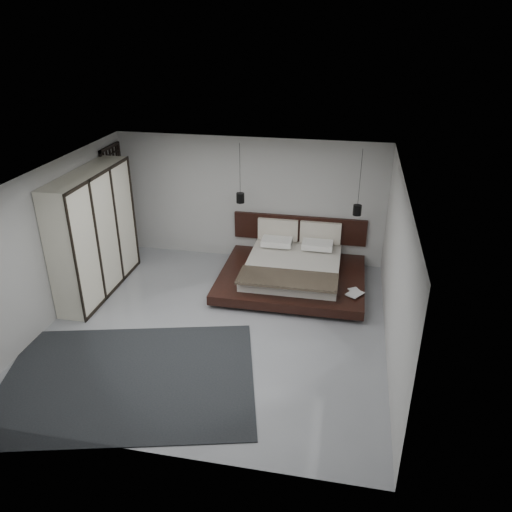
% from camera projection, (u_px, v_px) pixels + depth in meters
% --- Properties ---
extents(floor, '(6.00, 6.00, 0.00)m').
position_uv_depth(floor, '(217.00, 326.00, 9.08)').
color(floor, '#96999E').
rests_on(floor, ground).
extents(ceiling, '(6.00, 6.00, 0.00)m').
position_uv_depth(ceiling, '(211.00, 177.00, 7.87)').
color(ceiling, white).
rests_on(ceiling, wall_back).
extents(wall_back, '(6.00, 0.00, 6.00)m').
position_uv_depth(wall_back, '(250.00, 200.00, 11.13)').
color(wall_back, '#B3B3B0').
rests_on(wall_back, floor).
extents(wall_front, '(6.00, 0.00, 6.00)m').
position_uv_depth(wall_front, '(145.00, 366.00, 5.82)').
color(wall_front, '#B3B3B0').
rests_on(wall_front, floor).
extents(wall_left, '(0.00, 6.00, 6.00)m').
position_uv_depth(wall_left, '(53.00, 243.00, 8.99)').
color(wall_left, '#B3B3B0').
rests_on(wall_left, floor).
extents(wall_right, '(0.00, 6.00, 6.00)m').
position_uv_depth(wall_right, '(395.00, 273.00, 7.95)').
color(wall_right, '#B3B3B0').
rests_on(wall_right, floor).
extents(lattice_screen, '(0.05, 0.90, 2.60)m').
position_uv_depth(lattice_screen, '(116.00, 204.00, 11.20)').
color(lattice_screen, black).
rests_on(lattice_screen, floor).
extents(bed, '(2.96, 2.47, 1.11)m').
position_uv_depth(bed, '(293.00, 270.00, 10.43)').
color(bed, black).
rests_on(bed, floor).
extents(book_lower, '(0.30, 0.32, 0.02)m').
position_uv_depth(book_lower, '(351.00, 292.00, 9.63)').
color(book_lower, '#99724C').
rests_on(book_lower, bed).
extents(book_upper, '(0.38, 0.40, 0.02)m').
position_uv_depth(book_upper, '(350.00, 292.00, 9.59)').
color(book_upper, '#99724C').
rests_on(book_upper, book_lower).
extents(pendant_left, '(0.17, 0.17, 1.26)m').
position_uv_depth(pendant_left, '(240.00, 198.00, 10.49)').
color(pendant_left, black).
rests_on(pendant_left, ceiling).
extents(pendant_right, '(0.17, 0.17, 1.36)m').
position_uv_depth(pendant_right, '(357.00, 210.00, 10.11)').
color(pendant_right, black).
rests_on(pendant_right, ceiling).
extents(wardrobe, '(0.60, 2.53, 2.48)m').
position_uv_depth(wardrobe, '(94.00, 233.00, 9.81)').
color(wardrobe, white).
rests_on(wardrobe, floor).
extents(rug, '(4.43, 3.62, 0.02)m').
position_uv_depth(rug, '(129.00, 379.00, 7.74)').
color(rug, black).
rests_on(rug, floor).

